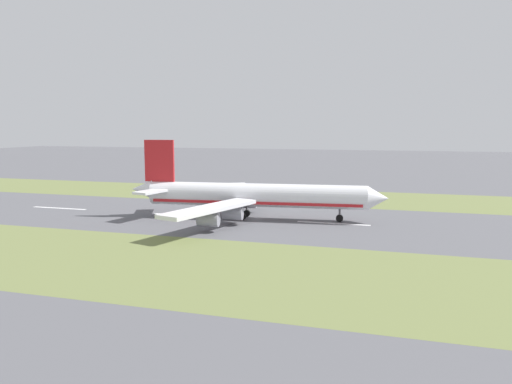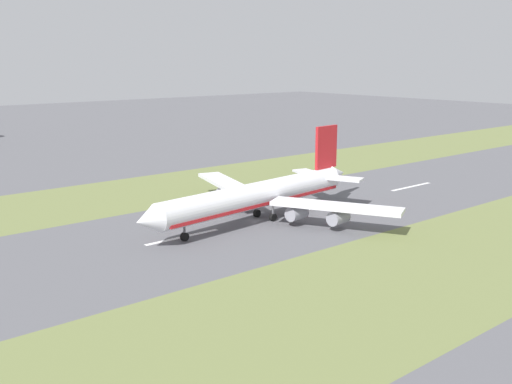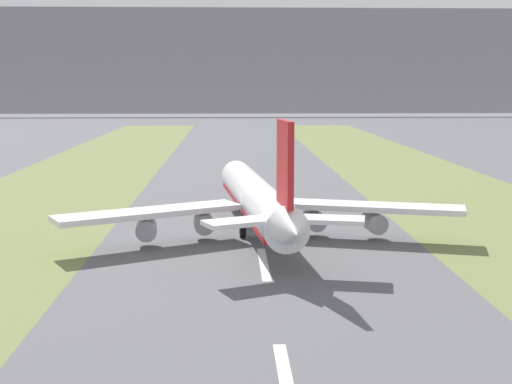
# 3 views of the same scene
# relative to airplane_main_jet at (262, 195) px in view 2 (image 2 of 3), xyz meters

# --- Properties ---
(ground_plane) EXTENTS (800.00, 800.00, 0.00)m
(ground_plane) POSITION_rel_airplane_main_jet_xyz_m (0.12, 1.98, -6.02)
(ground_plane) COLOR #56565B
(grass_median_west) EXTENTS (40.00, 600.00, 0.01)m
(grass_median_west) POSITION_rel_airplane_main_jet_xyz_m (-44.88, 1.98, -6.02)
(grass_median_west) COLOR olive
(grass_median_west) RESTS_ON ground
(grass_median_east) EXTENTS (40.00, 600.00, 0.01)m
(grass_median_east) POSITION_rel_airplane_main_jet_xyz_m (45.12, 1.98, -6.02)
(grass_median_east) COLOR olive
(grass_median_east) RESTS_ON ground
(centreline_dash_near) EXTENTS (1.20, 18.00, 0.01)m
(centreline_dash_near) POSITION_rel_airplane_main_jet_xyz_m (0.12, -58.11, -6.01)
(centreline_dash_near) COLOR silver
(centreline_dash_near) RESTS_ON ground
(centreline_dash_mid) EXTENTS (1.20, 18.00, 0.01)m
(centreline_dash_mid) POSITION_rel_airplane_main_jet_xyz_m (0.12, -18.11, -6.01)
(centreline_dash_mid) COLOR silver
(centreline_dash_mid) RESTS_ON ground
(centreline_dash_far) EXTENTS (1.20, 18.00, 0.01)m
(centreline_dash_far) POSITION_rel_airplane_main_jet_xyz_m (0.12, 21.89, -6.01)
(centreline_dash_far) COLOR silver
(centreline_dash_far) RESTS_ON ground
(airplane_main_jet) EXTENTS (63.78, 67.20, 20.20)m
(airplane_main_jet) POSITION_rel_airplane_main_jet_xyz_m (0.00, 0.00, 0.00)
(airplane_main_jet) COLOR white
(airplane_main_jet) RESTS_ON ground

